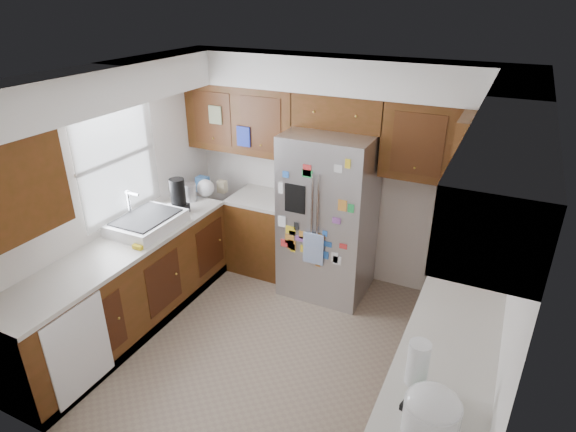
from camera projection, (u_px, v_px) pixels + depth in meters
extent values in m
plane|color=gray|center=(278.00, 351.00, 4.51)|extent=(3.60, 3.60, 0.00)
cube|color=white|center=(343.00, 173.00, 5.28)|extent=(3.60, 0.04, 2.50)
cube|color=white|center=(112.00, 196.00, 4.68)|extent=(0.04, 3.20, 2.50)
cube|color=white|center=(512.00, 286.00, 3.27)|extent=(0.04, 3.20, 2.50)
cube|color=white|center=(147.00, 353.00, 2.68)|extent=(3.60, 0.04, 2.50)
cube|color=white|center=(275.00, 77.00, 3.44)|extent=(3.60, 3.20, 0.02)
cube|color=white|center=(342.00, 75.00, 4.66)|extent=(3.60, 0.38, 0.35)
cube|color=white|center=(110.00, 86.00, 4.15)|extent=(0.38, 3.20, 0.35)
cube|color=white|center=(514.00, 128.00, 2.88)|extent=(0.38, 3.20, 0.35)
cube|color=#482B0D|center=(244.00, 118.00, 5.36)|extent=(1.33, 0.34, 0.75)
cube|color=#482B0D|center=(455.00, 144.00, 4.47)|extent=(1.33, 0.34, 0.75)
cube|color=#482B0D|center=(2.00, 190.00, 3.46)|extent=(0.34, 0.85, 0.75)
cube|color=white|center=(115.00, 159.00, 4.61)|extent=(0.02, 0.90, 1.05)
cube|color=white|center=(118.00, 160.00, 4.60)|extent=(0.01, 1.02, 1.15)
cube|color=#1D30AD|center=(244.00, 136.00, 5.23)|extent=(0.16, 0.02, 0.22)
cube|color=beige|center=(215.00, 115.00, 5.28)|extent=(0.16, 0.02, 0.20)
cube|color=#482B0D|center=(126.00, 289.00, 4.67)|extent=(0.60, 2.60, 0.88)
cube|color=#482B0D|center=(265.00, 234.00, 5.71)|extent=(0.75, 0.60, 0.88)
cube|color=silver|center=(119.00, 248.00, 4.47)|extent=(0.63, 2.60, 0.04)
cube|color=silver|center=(264.00, 199.00, 5.51)|extent=(0.75, 0.60, 0.04)
cube|color=black|center=(132.00, 322.00, 4.84)|extent=(0.60, 2.60, 0.10)
cube|color=white|center=(80.00, 351.00, 3.85)|extent=(0.01, 0.58, 0.80)
cube|color=#482B0D|center=(439.00, 408.00, 3.35)|extent=(0.60, 2.25, 0.88)
cube|color=silver|center=(448.00, 357.00, 3.15)|extent=(0.63, 2.25, 0.04)
cube|color=#482B0D|center=(480.00, 231.00, 4.40)|extent=(0.60, 0.90, 2.15)
cube|color=#ABABB0|center=(329.00, 215.00, 5.11)|extent=(0.90, 0.75, 1.80)
cylinder|color=silver|center=(312.00, 216.00, 4.74)|extent=(0.02, 0.02, 0.90)
cylinder|color=silver|center=(317.00, 218.00, 4.71)|extent=(0.02, 0.02, 0.90)
cube|color=black|center=(295.00, 199.00, 4.76)|extent=(0.22, 0.01, 0.30)
cube|color=silver|center=(313.00, 249.00, 4.86)|extent=(0.22, 0.01, 0.34)
cube|color=blue|center=(325.00, 255.00, 4.86)|extent=(0.07, 0.00, 0.08)
cube|color=orange|center=(318.00, 242.00, 4.84)|extent=(0.10, 0.00, 0.11)
cube|color=white|center=(292.00, 246.00, 5.00)|extent=(0.08, 0.00, 0.06)
cube|color=red|center=(285.00, 243.00, 5.02)|extent=(0.10, 0.00, 0.09)
cube|color=blue|center=(325.00, 234.00, 4.76)|extent=(0.05, 0.00, 0.06)
cube|color=yellow|center=(290.00, 230.00, 4.93)|extent=(0.11, 0.00, 0.09)
cube|color=orange|center=(289.00, 239.00, 4.98)|extent=(0.10, 0.00, 0.11)
cube|color=white|center=(337.00, 261.00, 4.82)|extent=(0.09, 0.00, 0.09)
cube|color=#8C4C99|center=(300.00, 239.00, 4.92)|extent=(0.10, 0.00, 0.06)
cube|color=yellow|center=(291.00, 242.00, 4.99)|extent=(0.06, 0.00, 0.05)
cube|color=red|center=(343.00, 246.00, 4.72)|extent=(0.08, 0.00, 0.05)
cube|color=white|center=(338.00, 169.00, 4.42)|extent=(0.08, 0.00, 0.07)
cube|color=black|center=(292.00, 233.00, 4.93)|extent=(0.07, 0.00, 0.05)
cube|color=green|center=(351.00, 208.00, 4.52)|extent=(0.06, 0.00, 0.09)
cube|color=#8C4C99|center=(336.00, 221.00, 4.64)|extent=(0.08, 0.00, 0.06)
cube|color=orange|center=(318.00, 262.00, 4.93)|extent=(0.05, 0.00, 0.11)
cube|color=orange|center=(342.00, 206.00, 4.55)|extent=(0.09, 0.00, 0.11)
cube|color=white|center=(281.00, 188.00, 4.78)|extent=(0.05, 0.00, 0.12)
cube|color=black|center=(296.00, 226.00, 4.88)|extent=(0.05, 0.00, 0.09)
cube|color=blue|center=(286.00, 174.00, 4.69)|extent=(0.07, 0.00, 0.07)
cube|color=green|center=(307.00, 174.00, 4.58)|extent=(0.11, 0.00, 0.08)
cube|color=yellow|center=(293.00, 250.00, 5.01)|extent=(0.06, 0.00, 0.05)
cube|color=white|center=(335.00, 258.00, 4.82)|extent=(0.07, 0.00, 0.12)
cube|color=orange|center=(322.00, 237.00, 4.79)|extent=(0.07, 0.00, 0.05)
cube|color=blue|center=(327.00, 244.00, 4.80)|extent=(0.09, 0.00, 0.06)
cube|color=orange|center=(302.00, 235.00, 4.89)|extent=(0.07, 0.00, 0.08)
cube|color=yellow|center=(304.00, 249.00, 4.94)|extent=(0.09, 0.00, 0.08)
cube|color=yellow|center=(348.00, 164.00, 4.36)|extent=(0.05, 0.00, 0.09)
cube|color=red|center=(307.00, 170.00, 4.57)|extent=(0.09, 0.00, 0.12)
cube|color=white|center=(282.00, 222.00, 4.93)|extent=(0.09, 0.00, 0.12)
cube|color=orange|center=(292.00, 245.00, 5.00)|extent=(0.09, 0.00, 0.11)
cube|color=#482B0D|center=(341.00, 110.00, 4.83)|extent=(0.96, 0.34, 0.35)
sphere|color=#1730B3|center=(309.00, 76.00, 4.80)|extent=(0.29, 0.29, 0.29)
cylinder|color=black|center=(358.00, 85.00, 4.67)|extent=(0.31, 0.31, 0.18)
ellipsoid|color=#333338|center=(359.00, 75.00, 4.63)|extent=(0.28, 0.28, 0.13)
cube|color=white|center=(147.00, 223.00, 4.76)|extent=(0.52, 0.70, 0.12)
cube|color=black|center=(146.00, 217.00, 4.74)|extent=(0.44, 0.60, 0.02)
cylinder|color=silver|center=(129.00, 205.00, 4.77)|extent=(0.02, 0.02, 0.30)
cylinder|color=silver|center=(132.00, 194.00, 4.69)|extent=(0.16, 0.02, 0.02)
cube|color=yellow|center=(143.00, 244.00, 4.46)|extent=(0.10, 0.18, 0.04)
cube|color=black|center=(179.00, 208.00, 5.11)|extent=(0.18, 0.14, 0.10)
cylinder|color=black|center=(178.00, 192.00, 5.03)|extent=(0.16, 0.16, 0.28)
cylinder|color=#ABABB0|center=(190.00, 192.00, 5.37)|extent=(0.14, 0.14, 0.20)
sphere|color=white|center=(205.00, 188.00, 5.49)|extent=(0.20, 0.20, 0.20)
cube|color=#3F72B2|center=(203.00, 184.00, 5.62)|extent=(0.14, 0.10, 0.18)
cube|color=#BFB28C|center=(222.00, 187.00, 5.61)|extent=(0.10, 0.08, 0.14)
cylinder|color=white|center=(170.00, 209.00, 5.07)|extent=(0.08, 0.08, 0.11)
cylinder|color=white|center=(431.00, 417.00, 2.56)|extent=(0.30, 0.30, 0.20)
ellipsoid|color=white|center=(434.00, 403.00, 2.51)|extent=(0.29, 0.29, 0.13)
cube|color=black|center=(405.00, 406.00, 2.60)|extent=(0.04, 0.06, 0.04)
cylinder|color=white|center=(418.00, 363.00, 2.86)|extent=(0.13, 0.13, 0.30)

